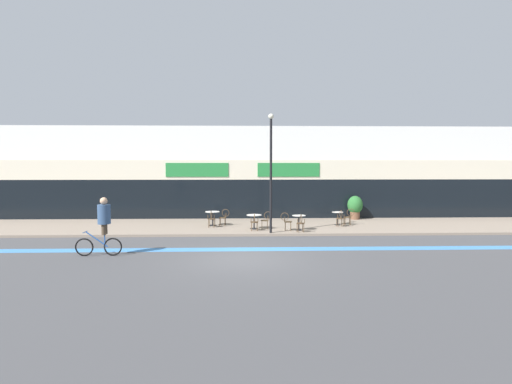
% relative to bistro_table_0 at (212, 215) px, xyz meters
% --- Properties ---
extents(ground_plane, '(120.00, 120.00, 0.00)m').
position_rel_bistro_table_0_xyz_m(ground_plane, '(1.67, -7.19, -0.68)').
color(ground_plane, '#424244').
extents(sidewalk_slab, '(40.00, 5.50, 0.12)m').
position_rel_bistro_table_0_xyz_m(sidewalk_slab, '(1.67, 0.06, -0.62)').
color(sidewalk_slab, gray).
rests_on(sidewalk_slab, ground).
extents(storefront_facade, '(40.00, 4.06, 5.79)m').
position_rel_bistro_table_0_xyz_m(storefront_facade, '(1.67, 4.77, 2.21)').
color(storefront_facade, silver).
rests_on(storefront_facade, ground).
extents(bike_lane_stripe, '(36.00, 0.70, 0.01)m').
position_rel_bistro_table_0_xyz_m(bike_lane_stripe, '(1.67, -5.59, -0.67)').
color(bike_lane_stripe, '#3D7AB7').
rests_on(bike_lane_stripe, ground).
extents(bistro_table_0, '(0.78, 0.78, 0.77)m').
position_rel_bistro_table_0_xyz_m(bistro_table_0, '(0.00, 0.00, 0.00)').
color(bistro_table_0, black).
rests_on(bistro_table_0, sidewalk_slab).
extents(bistro_table_1, '(0.78, 0.78, 0.73)m').
position_rel_bistro_table_0_xyz_m(bistro_table_1, '(2.24, -1.19, -0.02)').
color(bistro_table_1, black).
rests_on(bistro_table_1, sidewalk_slab).
extents(bistro_table_2, '(0.68, 0.68, 0.77)m').
position_rel_bistro_table_0_xyz_m(bistro_table_2, '(4.50, -1.68, -0.01)').
color(bistro_table_2, black).
rests_on(bistro_table_2, sidewalk_slab).
extents(bistro_table_3, '(0.61, 0.61, 0.73)m').
position_rel_bistro_table_0_xyz_m(bistro_table_3, '(6.87, -0.01, -0.04)').
color(bistro_table_3, black).
rests_on(bistro_table_3, sidewalk_slab).
extents(cafe_chair_0_near, '(0.44, 0.60, 0.90)m').
position_rel_bistro_table_0_xyz_m(cafe_chair_0_near, '(-0.01, -0.63, -0.04)').
color(cafe_chair_0_near, '#4C3823').
rests_on(cafe_chair_0_near, sidewalk_slab).
extents(cafe_chair_0_side, '(0.59, 0.44, 0.90)m').
position_rel_bistro_table_0_xyz_m(cafe_chair_0_side, '(0.63, -0.01, -0.04)').
color(cafe_chair_0_side, '#4C3823').
rests_on(cafe_chair_0_side, sidewalk_slab).
extents(cafe_chair_1_near, '(0.40, 0.58, 0.90)m').
position_rel_bistro_table_0_xyz_m(cafe_chair_1_near, '(2.24, -1.82, -0.04)').
color(cafe_chair_1_near, '#4C3823').
rests_on(cafe_chair_1_near, sidewalk_slab).
extents(cafe_chair_1_side, '(0.58, 0.42, 0.90)m').
position_rel_bistro_table_0_xyz_m(cafe_chair_1_side, '(2.86, -1.20, -0.04)').
color(cafe_chair_1_side, '#4C3823').
rests_on(cafe_chair_1_side, sidewalk_slab).
extents(cafe_chair_2_near, '(0.42, 0.58, 0.90)m').
position_rel_bistro_table_0_xyz_m(cafe_chair_2_near, '(4.50, -2.31, -0.04)').
color(cafe_chair_2_near, '#4C3823').
rests_on(cafe_chair_2_near, sidewalk_slab).
extents(cafe_chair_2_side, '(0.60, 0.45, 0.90)m').
position_rel_bistro_table_0_xyz_m(cafe_chair_2_side, '(3.87, -1.67, -0.04)').
color(cafe_chair_2_side, '#4C3823').
rests_on(cafe_chair_2_side, sidewalk_slab).
extents(cafe_chair_3_near, '(0.42, 0.58, 0.90)m').
position_rel_bistro_table_0_xyz_m(cafe_chair_3_near, '(6.88, -0.64, -0.04)').
color(cafe_chair_3_near, '#4C3823').
rests_on(cafe_chair_3_near, sidewalk_slab).
extents(cafe_chair_3_side, '(0.59, 0.44, 0.90)m').
position_rel_bistro_table_0_xyz_m(cafe_chair_3_side, '(7.50, -0.02, -0.04)').
color(cafe_chair_3_side, '#4C3823').
rests_on(cafe_chair_3_side, sidewalk_slab).
extents(planter_pot, '(0.92, 0.92, 1.42)m').
position_rel_bistro_table_0_xyz_m(planter_pot, '(8.48, 2.26, 0.22)').
color(planter_pot, brown).
rests_on(planter_pot, sidewalk_slab).
extents(lamp_post, '(0.26, 0.26, 5.76)m').
position_rel_bistro_table_0_xyz_m(lamp_post, '(3.02, -2.42, 2.74)').
color(lamp_post, black).
rests_on(lamp_post, sidewalk_slab).
extents(cyclist_0, '(1.75, 0.51, 2.23)m').
position_rel_bistro_table_0_xyz_m(cyclist_0, '(-3.62, -6.55, 0.65)').
color(cyclist_0, black).
rests_on(cyclist_0, ground).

